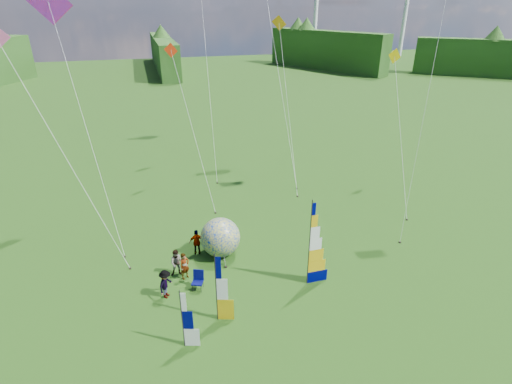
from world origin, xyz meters
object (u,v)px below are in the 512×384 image
object	(u,v)px
spectator_c	(166,284)
camp_chair	(198,281)
spectator_b	(177,263)
spectator_a	(185,266)
kite_whale	(280,75)
side_banner_far	(182,320)
side_banner_left	(216,289)
spectator_d	(197,242)
bol_inflatable	(220,237)
feather_banner_main	(309,245)

from	to	relation	value
spectator_c	camp_chair	distance (m)	1.78
spectator_b	spectator_a	bearing A→B (deg)	-39.29
kite_whale	spectator_a	bearing A→B (deg)	-123.62
side_banner_far	spectator_b	distance (m)	5.64
side_banner_left	spectator_a	size ratio (longest dim) A/B	2.29
spectator_d	camp_chair	distance (m)	3.59
side_banner_far	bol_inflatable	size ratio (longest dim) A/B	1.25
camp_chair	kite_whale	size ratio (longest dim) A/B	0.06
feather_banner_main	kite_whale	size ratio (longest dim) A/B	0.29
side_banner_far	spectator_d	xyz separation A→B (m)	(1.73, 7.47, -0.70)
side_banner_far	kite_whale	distance (m)	24.34
side_banner_left	spectator_b	world-z (taller)	side_banner_left
bol_inflatable	kite_whale	distance (m)	17.33
spectator_a	side_banner_far	bearing A→B (deg)	-127.38
camp_chair	bol_inflatable	bearing A→B (deg)	80.62
spectator_d	feather_banner_main	bearing A→B (deg)	147.66
spectator_a	spectator_c	distance (m)	1.83
side_banner_far	camp_chair	xyz separation A→B (m)	(1.22, 3.93, -1.01)
feather_banner_main	camp_chair	size ratio (longest dim) A/B	4.61
spectator_b	side_banner_far	bearing A→B (deg)	-85.00
bol_inflatable	feather_banner_main	bearing A→B (deg)	-45.77
spectator_b	spectator_d	bearing A→B (deg)	60.17
bol_inflatable	spectator_a	bearing A→B (deg)	-143.51
camp_chair	spectator_a	bearing A→B (deg)	136.89
bol_inflatable	spectator_a	distance (m)	3.14
feather_banner_main	bol_inflatable	size ratio (longest dim) A/B	2.07
bol_inflatable	spectator_c	xyz separation A→B (m)	(-3.69, -3.25, -0.40)
bol_inflatable	spectator_a	xyz separation A→B (m)	(-2.50, -1.85, -0.42)
side_banner_left	bol_inflatable	world-z (taller)	side_banner_left
spectator_a	spectator_b	distance (m)	0.57
side_banner_far	kite_whale	bearing A→B (deg)	77.17
side_banner_left	side_banner_far	size ratio (longest dim) A/B	1.22
spectator_b	kite_whale	world-z (taller)	kite_whale
kite_whale	bol_inflatable	bearing A→B (deg)	-120.17
side_banner_left	side_banner_far	distance (m)	2.27
spectator_a	kite_whale	size ratio (longest dim) A/B	0.10
bol_inflatable	spectator_a	size ratio (longest dim) A/B	1.50
spectator_c	kite_whale	distance (m)	21.86
bol_inflatable	spectator_c	distance (m)	4.93
spectator_c	spectator_a	bearing A→B (deg)	-7.79
spectator_c	spectator_d	xyz separation A→B (m)	(2.26, 3.69, 0.01)
spectator_d	spectator_a	bearing A→B (deg)	72.99
side_banner_far	spectator_b	size ratio (longest dim) A/B	1.84
spectator_c	bol_inflatable	bearing A→B (deg)	-15.98
feather_banner_main	spectator_d	world-z (taller)	feather_banner_main
spectator_d	kite_whale	distance (m)	17.92
side_banner_left	camp_chair	bearing A→B (deg)	120.62
feather_banner_main	side_banner_left	world-z (taller)	feather_banner_main
spectator_a	spectator_c	xyz separation A→B (m)	(-1.19, -1.40, 0.02)
side_banner_left	spectator_d	world-z (taller)	side_banner_left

